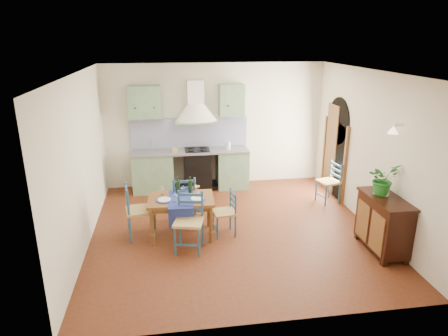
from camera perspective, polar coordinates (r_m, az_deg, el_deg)
The scene contains 13 objects.
floor at distance 7.34m, azimuth 1.28°, elevation -8.82°, with size 5.00×5.00×0.00m, color #3F1D0D.
back_wall at distance 9.04m, azimuth -4.05°, elevation 3.56°, with size 5.00×0.96×2.80m.
right_wall at distance 7.89m, azimuth 19.19°, elevation 2.51°, with size 0.26×5.00×2.80m.
left_wall at distance 6.86m, azimuth -19.68°, elevation 0.73°, with size 0.04×5.00×2.80m, color beige.
ceiling at distance 6.55m, azimuth 1.46°, elevation 13.57°, with size 5.00×5.00×0.01m, color silver.
dining_table at distance 6.92m, azimuth -6.12°, elevation -4.91°, with size 1.15×0.87×1.03m.
chair_near at distance 6.53m, azimuth -5.00°, elevation -7.61°, with size 0.55×0.55×0.97m.
chair_far at distance 7.42m, azimuth -5.82°, elevation -4.43°, with size 0.49×0.49×0.95m.
chair_left at distance 7.04m, azimuth -12.22°, elevation -6.01°, with size 0.51×0.51×0.96m.
chair_right at distance 7.02m, azimuth 0.24°, elevation -6.37°, with size 0.41×0.41×0.80m.
chair_spare at distance 8.66m, azimuth 14.85°, elevation -1.92°, with size 0.48×0.48×0.85m.
sideboard at distance 6.94m, azimuth 21.78°, elevation -7.21°, with size 0.50×1.05×0.94m.
potted_plant at distance 6.81m, azimuth 21.73°, elevation -1.47°, with size 0.46×0.40×0.51m, color #1F6C23.
Camera 1 is at (-1.12, -6.43, 3.35)m, focal length 32.00 mm.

